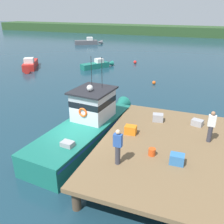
{
  "coord_description": "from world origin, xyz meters",
  "views": [
    {
      "loc": [
        6.17,
        -10.57,
        7.41
      ],
      "look_at": [
        1.2,
        2.44,
        1.4
      ],
      "focal_mm": 39.42,
      "sensor_mm": 36.0,
      "label": 1
    }
  ],
  "objects": [
    {
      "name": "mooring_buoy_channel_marker",
      "position": [
        1.5,
        13.76,
        0.18
      ],
      "size": [
        0.36,
        0.36,
        0.36
      ],
      "primitive_type": "sphere",
      "color": "#EA5B19",
      "rests_on": "ground"
    },
    {
      "name": "deckhand_further_back",
      "position": [
        3.25,
        -2.26,
        2.06
      ],
      "size": [
        0.36,
        0.22,
        1.63
      ],
      "color": "#383842",
      "rests_on": "dock"
    },
    {
      "name": "crate_stack_mid_dock",
      "position": [
        2.99,
        0.52,
        1.43
      ],
      "size": [
        0.62,
        0.47,
        0.45
      ],
      "primitive_type": "cube",
      "rotation": [
        0.0,
        0.0,
        0.06
      ],
      "color": "orange",
      "rests_on": "dock"
    },
    {
      "name": "crate_single_far",
      "position": [
        4.02,
        2.57,
        1.42
      ],
      "size": [
        0.67,
        0.54,
        0.45
      ],
      "primitive_type": "cube",
      "rotation": [
        0.0,
        0.0,
        0.18
      ],
      "color": "#9E9EA3",
      "rests_on": "dock"
    },
    {
      "name": "ground_plane",
      "position": [
        0.0,
        0.0,
        0.0
      ],
      "size": [
        200.0,
        200.0,
        0.0
      ],
      "primitive_type": "plane",
      "color": "#193847"
    },
    {
      "name": "moored_boat_off_the_point",
      "position": [
        -6.98,
        18.39,
        0.4
      ],
      "size": [
        3.4,
        4.32,
        1.18
      ],
      "color": "#196B5B",
      "rests_on": "ground"
    },
    {
      "name": "deckhand_by_the_boat",
      "position": [
        6.86,
        1.13,
        2.06
      ],
      "size": [
        0.36,
        0.22,
        1.63
      ],
      "color": "#383842",
      "rests_on": "dock"
    },
    {
      "name": "dock",
      "position": [
        4.8,
        0.0,
        1.07
      ],
      "size": [
        6.0,
        9.0,
        1.2
      ],
      "color": "#4C3D2D",
      "rests_on": "ground"
    },
    {
      "name": "crate_single_by_cleat",
      "position": [
        6.21,
        2.8,
        1.37
      ],
      "size": [
        0.7,
        0.59,
        0.35
      ],
      "primitive_type": "cube",
      "rotation": [
        0.0,
        0.0,
        -0.29
      ],
      "color": "#9E9EA3",
      "rests_on": "dock"
    },
    {
      "name": "moored_boat_outer_mooring",
      "position": [
        -14.92,
        15.01,
        0.49
      ],
      "size": [
        3.75,
        5.38,
        1.42
      ],
      "color": "red",
      "rests_on": "ground"
    },
    {
      "name": "mooring_buoy_spare_mooring",
      "position": [
        -1.39,
        9.58,
        0.17
      ],
      "size": [
        0.34,
        0.34,
        0.34
      ],
      "primitive_type": "sphere",
      "color": "silver",
      "rests_on": "ground"
    },
    {
      "name": "bait_bucket",
      "position": [
        4.48,
        -1.1,
        1.37
      ],
      "size": [
        0.32,
        0.32,
        0.34
      ],
      "primitive_type": "cylinder",
      "color": "#E04C19",
      "rests_on": "dock"
    },
    {
      "name": "far_shoreline",
      "position": [
        0.0,
        62.0,
        1.2
      ],
      "size": [
        120.0,
        8.0,
        2.4
      ],
      "primitive_type": "cube",
      "color": "#284723",
      "rests_on": "ground"
    },
    {
      "name": "mooring_buoy_inshore",
      "position": [
        -3.03,
        22.55,
        0.22
      ],
      "size": [
        0.45,
        0.45,
        0.45
      ],
      "primitive_type": "sphere",
      "color": "red",
      "rests_on": "ground"
    },
    {
      "name": "crate_stack_near_edge",
      "position": [
        5.62,
        -1.37,
        1.43
      ],
      "size": [
        0.61,
        0.46,
        0.46
      ],
      "primitive_type": "cube",
      "rotation": [
        0.0,
        0.0,
        0.03
      ],
      "color": "#3370B2",
      "rests_on": "dock"
    },
    {
      "name": "main_fishing_boat",
      "position": [
        0.26,
        1.0,
        1.01
      ],
      "size": [
        3.29,
        9.93,
        4.8
      ],
      "color": "#196B5B",
      "rests_on": "ground"
    },
    {
      "name": "moored_boat_mid_harbor",
      "position": [
        -17.48,
        37.19,
        0.51
      ],
      "size": [
        5.43,
        4.2,
        1.47
      ],
      "color": "#4C4C51",
      "rests_on": "ground"
    }
  ]
}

